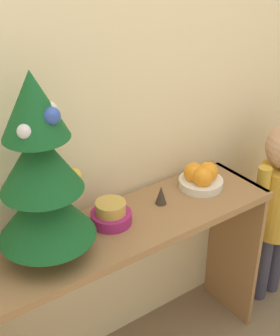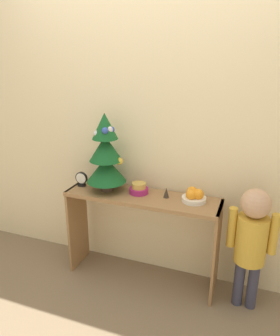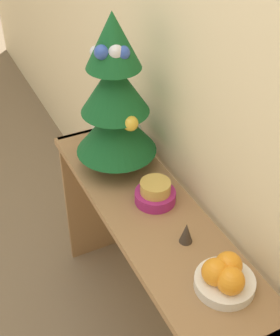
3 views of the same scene
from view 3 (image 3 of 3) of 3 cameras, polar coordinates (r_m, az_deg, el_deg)
name	(u,v)px [view 3 (image 3 of 3)]	position (r m, az deg, el deg)	size (l,w,h in m)	color
back_wall	(215,64)	(1.47, 9.12, 12.39)	(7.00, 0.05, 2.50)	beige
console_table	(151,244)	(1.77, 1.29, -9.24)	(1.20, 0.33, 0.74)	olive
mini_tree	(115,100)	(1.70, -3.06, 8.33)	(0.31, 0.31, 0.62)	#4C3828
fruit_bowl	(225,277)	(1.41, 10.29, -12.90)	(0.18, 0.18, 0.10)	silver
singing_bowl	(155,193)	(1.67, 1.87, -3.09)	(0.15, 0.15, 0.09)	#9E2366
desk_clock	(96,125)	(2.01, -5.41, 5.22)	(0.10, 0.04, 0.12)	black
figurine	(186,233)	(1.52, 5.66, -7.86)	(0.04, 0.04, 0.08)	#382D23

